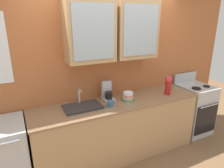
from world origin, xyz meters
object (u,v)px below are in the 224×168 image
sink_faucet (83,106)px  bowl_stack (128,97)px  dishwasher (4,159)px  cup_near_sink (110,104)px  vase (168,84)px  stove_range (193,108)px  coffee_maker (107,93)px

sink_faucet → bowl_stack: bearing=-4.3°
dishwasher → cup_near_sink: bearing=-4.3°
vase → cup_near_sink: 1.07m
cup_near_sink → dishwasher: size_ratio=0.13×
sink_faucet → cup_near_sink: sink_faucet is taller
stove_range → coffee_maker: size_ratio=3.85×
dishwasher → coffee_maker: (1.51, 0.16, 0.58)m
cup_near_sink → coffee_maker: bearing=74.0°
sink_faucet → bowl_stack: (0.72, -0.05, 0.04)m
sink_faucet → bowl_stack: sink_faucet is taller
vase → dishwasher: vase is taller
coffee_maker → sink_faucet: bearing=-164.9°
sink_faucet → vase: bearing=-4.9°
bowl_stack → cup_near_sink: bearing=-165.6°
bowl_stack → coffee_maker: size_ratio=0.64×
vase → cup_near_sink: size_ratio=2.54×
bowl_stack → stove_range: bearing=0.9°
coffee_maker → bowl_stack: bearing=-33.0°
dishwasher → coffee_maker: bearing=5.9°
bowl_stack → vase: bearing=-5.4°
stove_range → bowl_stack: (-1.49, -0.02, 0.52)m
sink_faucet → coffee_maker: size_ratio=1.81×
stove_range → dishwasher: bearing=-179.9°
stove_range → dishwasher: stove_range is taller
bowl_stack → vase: 0.73m
dishwasher → bowl_stack: bearing=-0.6°
vase → dishwasher: 2.58m
sink_faucet → bowl_stack: 0.72m
sink_faucet → vase: 1.45m
cup_near_sink → stove_range: bearing=3.5°
stove_range → cup_near_sink: bearing=-176.5°
coffee_maker → vase: bearing=-13.8°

